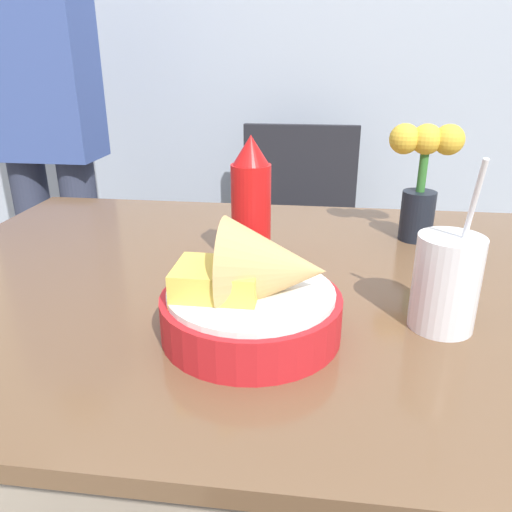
# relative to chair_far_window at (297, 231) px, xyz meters

# --- Properties ---
(dining_table) EXTENTS (1.20, 0.89, 0.75)m
(dining_table) POSITION_rel_chair_far_window_xyz_m (-0.03, -0.91, 0.13)
(dining_table) COLOR brown
(dining_table) RESTS_ON ground_plane
(chair_far_window) EXTENTS (0.40, 0.40, 0.88)m
(chair_far_window) POSITION_rel_chair_far_window_xyz_m (0.00, 0.00, 0.00)
(chair_far_window) COLOR black
(chair_far_window) RESTS_ON ground_plane
(food_basket) EXTENTS (0.24, 0.24, 0.16)m
(food_basket) POSITION_rel_chair_far_window_xyz_m (-0.00, -1.09, 0.28)
(food_basket) COLOR red
(food_basket) RESTS_ON dining_table
(ketchup_bottle) EXTENTS (0.07, 0.07, 0.23)m
(ketchup_bottle) POSITION_rel_chair_far_window_xyz_m (-0.04, -0.86, 0.34)
(ketchup_bottle) COLOR red
(ketchup_bottle) RESTS_ON dining_table
(drink_cup) EXTENTS (0.09, 0.09, 0.24)m
(drink_cup) POSITION_rel_chair_far_window_xyz_m (0.24, -1.04, 0.29)
(drink_cup) COLOR silver
(drink_cup) RESTS_ON dining_table
(flower_vase) EXTENTS (0.14, 0.07, 0.23)m
(flower_vase) POSITION_rel_chair_far_window_xyz_m (0.27, -0.68, 0.36)
(flower_vase) COLOR black
(flower_vase) RESTS_ON dining_table
(person_standing) EXTENTS (0.32, 0.19, 1.68)m
(person_standing) POSITION_rel_chair_far_window_xyz_m (-0.75, -0.24, 0.44)
(person_standing) COLOR #2D3347
(person_standing) RESTS_ON ground_plane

